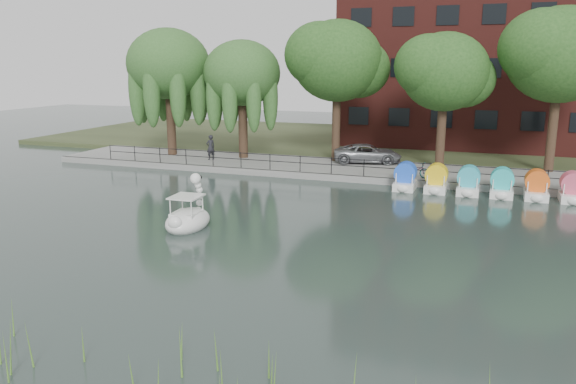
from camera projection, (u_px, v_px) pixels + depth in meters
The scene contains 17 objects.
ground_plane at pixel (242, 245), 22.02m from camera, with size 120.00×120.00×0.00m, color #374642.
promenade at pixel (342, 169), 36.66m from camera, with size 40.00×6.00×0.40m, color gray.
kerb at pixel (330, 177), 33.96m from camera, with size 40.00×0.25×0.40m, color gray.
land_strip at pixel (381, 142), 49.52m from camera, with size 60.00×22.00×0.36m, color #47512D.
railing at pixel (331, 162), 33.93m from camera, with size 32.00×0.05×1.00m.
apartment_building at pixel (472, 32), 45.14m from camera, with size 20.00×10.07×18.00m.
willow_left at pixel (168, 64), 39.87m from camera, with size 5.88×5.88×9.01m.
willow_mid at pixel (242, 74), 38.67m from camera, with size 5.32×5.32×8.15m.
broadleaf_center at pixel (337, 61), 37.28m from camera, with size 6.00×6.00×9.25m.
broadleaf_right at pixel (445, 73), 34.69m from camera, with size 5.40×5.40×8.32m.
broadleaf_far at pixel (560, 55), 33.25m from camera, with size 6.30×6.30×9.71m.
minivan at pixel (368, 152), 37.65m from camera, with size 5.17×2.38×1.44m, color gray.
bicycle at pixel (415, 169), 32.92m from camera, with size 1.72×0.60×1.00m, color gray.
pedestrian at pixel (211, 145), 38.84m from camera, with size 0.71×0.48×1.98m, color black.
swan_boat at pixel (188, 217), 24.22m from camera, with size 1.78×2.79×2.25m.
pedal_boat_row at pixel (485, 184), 30.18m from camera, with size 9.65×1.70×1.40m.
reed_bank at pixel (149, 355), 12.51m from camera, with size 24.00×2.40×1.20m.
Camera 1 is at (8.75, -19.17, 6.97)m, focal length 35.00 mm.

